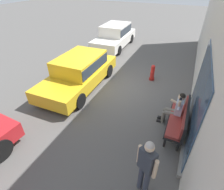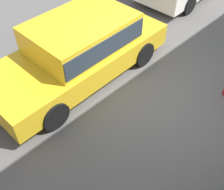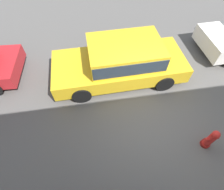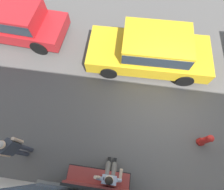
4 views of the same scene
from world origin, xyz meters
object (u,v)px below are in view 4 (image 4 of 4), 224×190
object	(u,v)px
bench	(97,182)
parked_car_far	(14,20)
person_on_phone	(110,176)
pedestrian_standing	(13,148)
parked_car_mid	(152,49)
fire_hydrant	(205,140)

from	to	relation	value
bench	parked_car_far	bearing A→B (deg)	-50.82
person_on_phone	pedestrian_standing	distance (m)	2.75
person_on_phone	parked_car_mid	xyz separation A→B (m)	(-0.92, -4.39, 0.10)
fire_hydrant	parked_car_mid	bearing A→B (deg)	-57.50
fire_hydrant	parked_car_far	bearing A→B (deg)	-26.24
person_on_phone	parked_car_far	size ratio (longest dim) A/B	0.31
bench	parked_car_far	world-z (taller)	parked_car_far
bench	parked_car_mid	distance (m)	4.78
fire_hydrant	person_on_phone	bearing A→B (deg)	26.58
bench	parked_car_far	distance (m)	6.86
bench	parked_car_mid	world-z (taller)	parked_car_mid
parked_car_far	fire_hydrant	size ratio (longest dim) A/B	5.27
person_on_phone	parked_car_mid	distance (m)	4.48
person_on_phone	fire_hydrant	xyz separation A→B (m)	(-2.82, -1.41, -0.29)
parked_car_far	fire_hydrant	distance (m)	8.34
parked_car_mid	parked_car_far	bearing A→B (deg)	-7.23
parked_car_far	pedestrian_standing	bearing A→B (deg)	112.10
parked_car_mid	bench	bearing A→B (deg)	74.90
bench	parked_car_mid	bearing A→B (deg)	-105.10
person_on_phone	parked_car_mid	bearing A→B (deg)	-101.90
parked_car_mid	pedestrian_standing	xyz separation A→B (m)	(3.64, 4.07, 0.24)
person_on_phone	fire_hydrant	distance (m)	3.17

